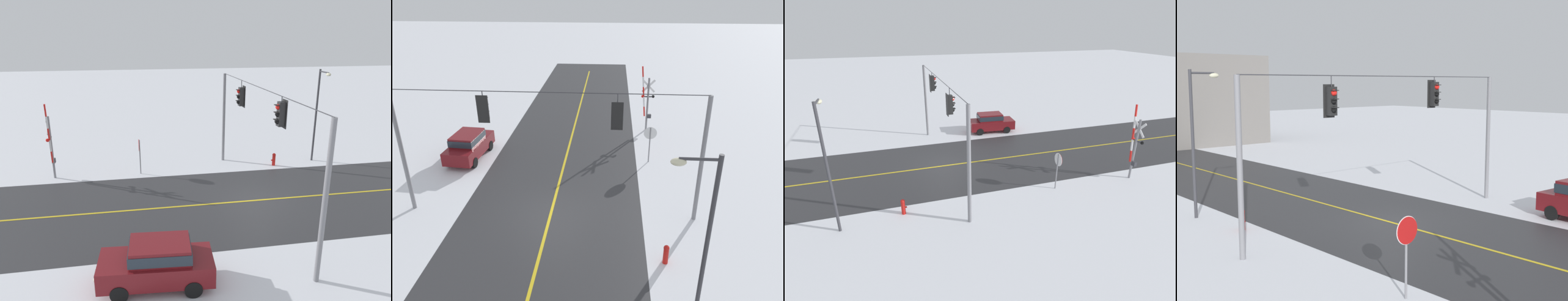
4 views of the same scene
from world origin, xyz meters
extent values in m
plane|color=white|center=(0.00, 0.00, 0.00)|extent=(160.00, 160.00, 0.00)
cylinder|color=gray|center=(-7.00, 0.00, 3.10)|extent=(0.20, 0.20, 6.20)
cylinder|color=gray|center=(7.00, 0.00, 3.10)|extent=(0.20, 0.20, 6.20)
cylinder|color=#38383D|center=(0.00, 0.00, 6.20)|extent=(14.00, 0.04, 0.04)
cylinder|color=#38383D|center=(-3.12, 0.00, 5.99)|extent=(0.04, 0.04, 0.41)
cube|color=black|center=(-3.12, 0.00, 5.25)|extent=(0.34, 0.28, 1.08)
cube|color=black|center=(-3.12, 0.16, 5.25)|extent=(0.52, 0.03, 1.26)
sphere|color=red|center=(-3.12, -0.15, 5.57)|extent=(0.24, 0.24, 0.24)
cube|color=black|center=(-3.12, -0.22, 5.65)|extent=(0.26, 0.16, 0.03)
sphere|color=black|center=(-3.12, -0.15, 5.25)|extent=(0.24, 0.24, 0.24)
cube|color=black|center=(-3.12, -0.22, 5.33)|extent=(0.26, 0.16, 0.03)
sphere|color=black|center=(-3.12, -0.15, 4.93)|extent=(0.24, 0.24, 0.24)
cube|color=black|center=(-3.12, -0.22, 5.01)|extent=(0.26, 0.16, 0.03)
cylinder|color=#38383D|center=(2.76, 0.00, 6.08)|extent=(0.04, 0.04, 0.23)
cube|color=black|center=(2.76, 0.00, 5.43)|extent=(0.34, 0.28, 1.08)
cube|color=black|center=(2.76, 0.16, 5.43)|extent=(0.52, 0.03, 1.26)
sphere|color=red|center=(2.76, -0.15, 5.75)|extent=(0.24, 0.24, 0.24)
cube|color=black|center=(2.76, -0.22, 5.83)|extent=(0.26, 0.16, 0.03)
sphere|color=black|center=(2.76, -0.15, 5.43)|extent=(0.24, 0.24, 0.24)
cube|color=black|center=(2.76, -0.22, 5.51)|extent=(0.26, 0.16, 0.03)
sphere|color=black|center=(2.76, -0.15, 5.11)|extent=(0.24, 0.24, 0.24)
cube|color=black|center=(2.76, -0.22, 5.19)|extent=(0.26, 0.16, 0.03)
cylinder|color=gray|center=(-5.28, -6.00, 1.15)|extent=(0.07, 0.07, 2.30)
cylinder|color=#B71414|center=(-5.28, -6.04, 1.95)|extent=(0.76, 0.03, 0.76)
cylinder|color=white|center=(-5.28, -6.02, 1.95)|extent=(0.80, 0.02, 0.80)
cylinder|color=gray|center=(-5.51, -11.41, 2.00)|extent=(0.14, 0.14, 4.00)
cube|color=white|center=(-5.51, -11.46, 3.40)|extent=(0.98, 0.04, 0.98)
cube|color=white|center=(-5.51, -11.46, 3.40)|extent=(0.98, 0.04, 0.98)
cube|color=#38383D|center=(-5.51, -11.45, 2.60)|extent=(0.80, 0.06, 0.08)
sphere|color=black|center=(-5.89, -11.51, 2.60)|extent=(0.22, 0.22, 0.22)
sphere|color=red|center=(-5.13, -11.51, 2.60)|extent=(0.22, 0.22, 0.22)
cube|color=red|center=(-5.29, -11.41, 1.47)|extent=(0.17, 0.08, 0.76)
cube|color=white|center=(-5.23, -11.41, 2.22)|extent=(0.17, 0.08, 0.76)
cube|color=red|center=(-5.16, -11.41, 2.97)|extent=(0.17, 0.08, 0.76)
cube|color=white|center=(-5.09, -11.41, 3.71)|extent=(0.17, 0.08, 0.76)
cube|color=red|center=(-5.02, -11.41, 4.46)|extent=(0.17, 0.08, 0.76)
cube|color=#38383D|center=(-5.69, -11.41, 1.10)|extent=(0.28, 0.20, 0.28)
cube|color=maroon|center=(6.16, -5.84, 0.72)|extent=(2.07, 4.22, 0.80)
cube|color=maroon|center=(6.17, -5.70, 1.42)|extent=(1.66, 2.24, 0.64)
cube|color=#232D38|center=(6.17, -5.70, 1.42)|extent=(1.70, 2.33, 0.40)
sphere|color=#EFEACC|center=(6.57, -7.95, 0.77)|extent=(0.16, 0.16, 0.16)
sphere|color=#EFEACC|center=(5.43, -7.86, 0.77)|extent=(0.16, 0.16, 0.16)
cylinder|color=black|center=(6.86, -7.17, 0.32)|extent=(0.27, 0.66, 0.64)
cylinder|color=black|center=(5.26, -7.05, 0.32)|extent=(0.27, 0.66, 0.64)
cylinder|color=black|center=(7.05, -4.64, 0.32)|extent=(0.27, 0.66, 0.64)
cylinder|color=black|center=(5.46, -4.52, 0.32)|extent=(0.27, 0.66, 0.64)
cylinder|color=#38383D|center=(-5.80, 6.34, 3.25)|extent=(0.14, 0.14, 6.50)
cylinder|color=#38383D|center=(-5.25, 6.34, 6.35)|extent=(1.10, 0.09, 0.09)
ellipsoid|color=beige|center=(-4.70, 6.34, 6.25)|extent=(0.44, 0.28, 0.22)
cylinder|color=red|center=(-5.25, 3.20, 0.35)|extent=(0.22, 0.22, 0.70)
sphere|color=red|center=(-5.25, 3.20, 0.76)|extent=(0.24, 0.24, 0.24)
cylinder|color=red|center=(-5.25, 3.06, 0.39)|extent=(0.09, 0.10, 0.09)
camera|label=1|loc=(17.63, -6.48, 8.76)|focal=33.83mm
camera|label=2|loc=(-2.88, 15.37, 10.79)|focal=34.39mm
camera|label=3|loc=(-20.00, 3.58, 9.57)|focal=28.53mm
camera|label=4|loc=(-15.36, -15.59, 5.95)|focal=48.15mm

